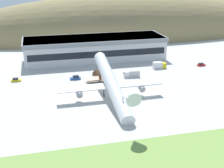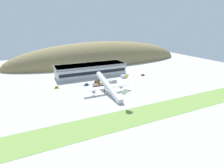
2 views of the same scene
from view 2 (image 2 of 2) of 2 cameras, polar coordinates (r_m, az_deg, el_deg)
The scene contains 12 objects.
ground_plane at distance 142.71m, azimuth 2.63°, elevation -1.95°, with size 363.88×363.88×0.00m, color #B7B5AF.
grass_strip_foreground at distance 110.57m, azimuth 12.81°, elevation -8.91°, with size 327.49×19.22×0.08m, color #759947.
hill_backdrop at distance 249.19m, azimuth -3.48°, elevation 7.12°, with size 250.01×65.02×57.27m, color olive.
terminal_building at distance 184.99m, azimuth -6.91°, elevation 4.92°, with size 73.01×22.93×11.43m.
cargo_airplane at distance 134.26m, azimuth -1.39°, elevation -0.74°, with size 38.88×53.14×15.87m.
service_car_0 at distance 154.49m, azimuth -8.36°, elevation -0.22°, with size 4.54×2.05×1.66m.
service_car_1 at distance 159.17m, azimuth -5.12°, elevation 0.47°, with size 4.39×2.17×1.52m.
service_car_2 at distance 153.31m, azimuth -17.62°, elevation -1.12°, with size 4.25×2.05×1.42m.
service_car_3 at distance 185.20m, azimuth 10.00°, elevation 2.89°, with size 4.08×1.96×1.42m.
fuel_truck at distance 175.25m, azimuth 3.95°, elevation 2.51°, with size 6.39×2.79×3.02m.
box_truck at distance 160.44m, azimuth 0.32°, elevation 0.97°, with size 7.21×2.87×2.82m.
traffic_cone_0 at distance 153.31m, azimuth -2.44°, elevation -0.34°, with size 0.52×0.52×0.58m.
Camera 2 is at (-62.10, -118.04, 50.76)m, focal length 28.00 mm.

